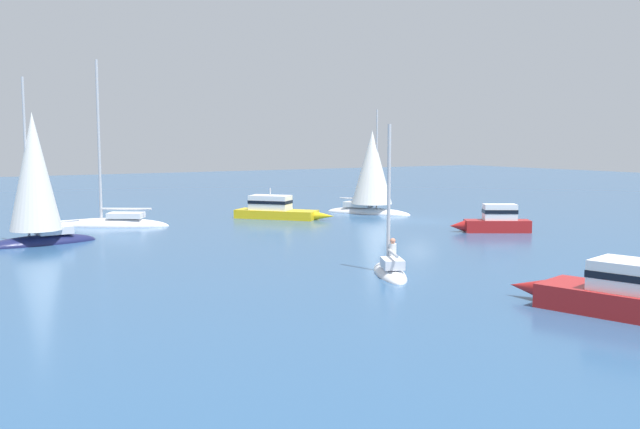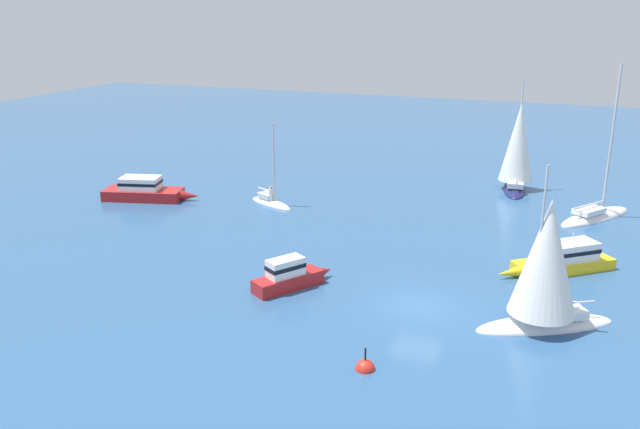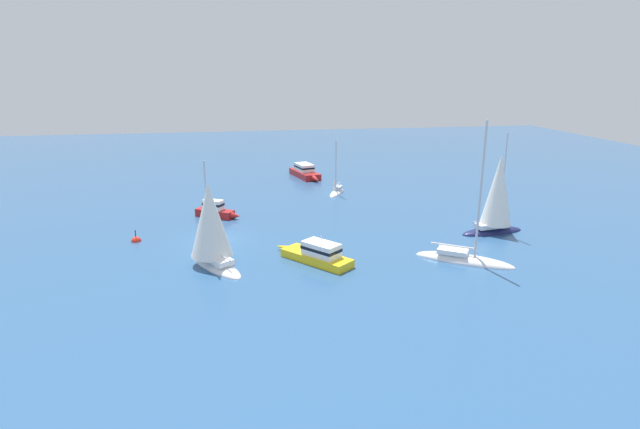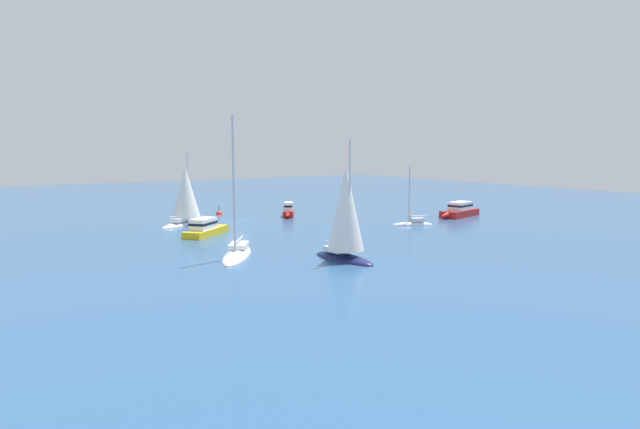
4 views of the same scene
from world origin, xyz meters
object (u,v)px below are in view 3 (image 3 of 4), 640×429
sloop_2 (497,198)px  sloop_1 (337,192)px  yacht (464,259)px  launch (216,210)px  channel_buoy (136,241)px  powerboat (305,172)px  sloop (211,228)px  motor_cruiser (317,254)px

sloop_2 → sloop_1: bearing=115.9°
yacht → sloop_2: size_ratio=1.20×
launch → channel_buoy: size_ratio=3.29×
launch → sloop_2: size_ratio=0.49×
launch → powerboat: size_ratio=0.61×
sloop → channel_buoy: 10.07m
launch → powerboat: powerboat is taller
sloop_1 → powerboat: 10.26m
yacht → sloop_2: 9.22m
launch → yacht: bearing=-6.6°
sloop_2 → powerboat: bearing=109.5°
sloop_1 → sloop_2: (-17.38, -11.30, 3.10)m
sloop_1 → motor_cruiser: bearing=11.2°
launch → sloop_2: sloop_2 is taller
sloop_1 → sloop_2: sloop_2 is taller
sloop → sloop_2: size_ratio=0.88×
channel_buoy → powerboat: bearing=-37.4°
sloop → sloop_2: (3.71, -25.42, 0.33)m
sloop_2 → channel_buoy: 32.59m
motor_cruiser → channel_buoy: 16.71m
sloop_1 → channel_buoy: sloop_1 is taller
yacht → sloop: bearing=-153.4°
launch → powerboat: (17.82, -11.76, 0.04)m
sloop → powerboat: 33.24m
powerboat → yacht: bearing=-1.7°
sloop_1 → channel_buoy: (-14.32, 20.98, -0.18)m
sloop_1 → yacht: bearing=39.4°
launch → sloop: bearing=-57.3°
yacht → motor_cruiser: yacht is taller
yacht → sloop_2: yacht is taller
sloop_2 → motor_cruiser: bearing=-172.6°
sloop_1 → sloop_2: size_ratio=0.71×
yacht → launch: yacht is taller
sloop → yacht: 19.84m
sloop_1 → sloop_2: 20.96m
yacht → channel_buoy: bearing=-165.4°
sloop_1 → launch: size_ratio=1.44×
launch → motor_cruiser: (-14.01, -8.10, -0.02)m
motor_cruiser → launch: bearing=-9.8°
sloop_2 → yacht: bearing=-140.4°
powerboat → sloop_2: bearing=11.9°
sloop → launch: (13.22, 0.07, -2.24)m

